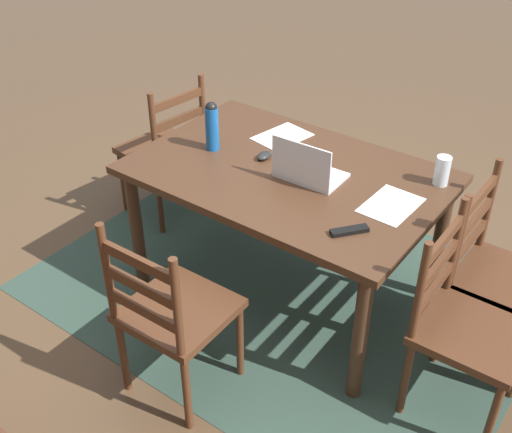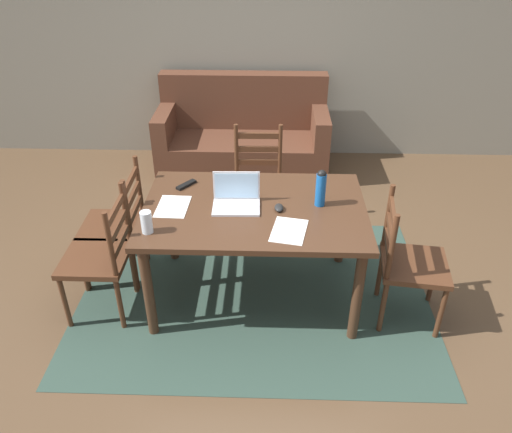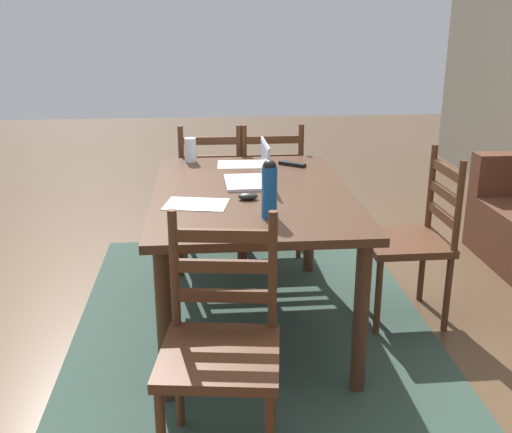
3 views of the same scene
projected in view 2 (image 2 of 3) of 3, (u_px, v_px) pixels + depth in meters
The scene contains 16 objects.
ground_plane at pixel (255, 292), 3.84m from camera, with size 14.00×14.00×0.00m, color brown.
area_rug at pixel (255, 292), 3.84m from camera, with size 2.61×1.93×0.01m, color #2D4238.
wall_back at pixel (263, 34), 5.34m from camera, with size 8.00×0.12×2.70m, color gray.
dining_table at pixel (254, 218), 3.48m from camera, with size 1.53×1.02×0.77m.
chair_left_far at pixel (117, 225), 3.80m from camera, with size 0.45×0.45×0.95m.
chair_left_near at pixel (101, 258), 3.45m from camera, with size 0.44×0.44×0.95m.
chair_far_head at pixel (258, 185), 4.34m from camera, with size 0.45×0.45×0.95m.
chair_right_near at pixel (409, 263), 3.40m from camera, with size 0.49×0.49×0.95m.
couch at pixel (243, 138), 5.47m from camera, with size 1.80×0.80×1.00m.
laptop at pixel (236, 198), 3.43m from camera, with size 0.33×0.23×0.23m.
water_bottle at pixel (321, 187), 3.39m from camera, with size 0.07×0.07×0.27m.
drinking_glass at pixel (146, 222), 3.14m from camera, with size 0.07×0.07×0.15m, color silver.
computer_mouse at pixel (279, 208), 3.39m from camera, with size 0.06×0.10×0.03m, color black.
tv_remote at pixel (186, 185), 3.68m from camera, with size 0.04×0.17×0.02m, color black.
paper_stack_left at pixel (289, 231), 3.18m from camera, with size 0.21×0.30×0.00m, color white.
paper_stack_right at pixel (173, 207), 3.44m from camera, with size 0.21×0.30×0.00m, color white.
Camera 2 is at (0.11, -2.94, 2.54)m, focal length 35.15 mm.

